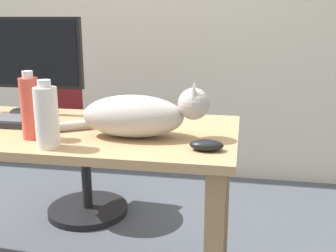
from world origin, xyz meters
name	(u,v)px	position (x,y,z in m)	size (l,w,h in m)	color
desk	(62,157)	(0.00, 0.00, 0.63)	(1.37, 0.64, 0.75)	tan
office_chair	(79,148)	(-0.26, 0.77, 0.41)	(0.51, 0.48, 0.93)	black
monitor	(29,62)	(-0.22, 0.21, 0.98)	(0.48, 0.20, 0.41)	black
cat	(140,115)	(0.34, -0.07, 0.83)	(0.61, 0.20, 0.20)	#B2ADA8
computer_mouse	(206,145)	(0.59, -0.18, 0.77)	(0.11, 0.06, 0.04)	black
water_bottle	(30,107)	(-0.03, -0.15, 0.86)	(0.07, 0.07, 0.24)	#D84C3D
spray_bottle	(47,117)	(0.08, -0.24, 0.85)	(0.08, 0.08, 0.22)	silver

